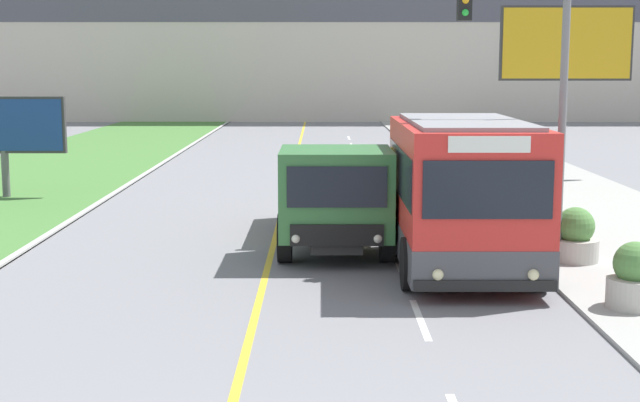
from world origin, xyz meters
name	(u,v)px	position (x,y,z in m)	size (l,w,h in m)	color
city_bus	(462,196)	(3.96, 11.20, 1.56)	(2.70, 5.38, 3.09)	red
dump_truck	(335,197)	(1.43, 13.36, 1.22)	(2.48, 6.79, 2.40)	black
traffic_light_mast	(533,75)	(5.43, 11.77, 3.96)	(2.28, 0.32, 6.24)	slate
billboard_large	(566,50)	(9.93, 25.92, 4.70)	(4.76, 0.24, 6.25)	#59595B
billboard_small	(2,128)	(-8.84, 21.41, 2.22)	(3.92, 0.24, 3.19)	#59595B
planter_round_near	(634,279)	(6.42, 8.23, 0.58)	(0.93, 0.93, 1.14)	#B7B2A8
planter_round_second	(574,237)	(6.45, 11.88, 0.58)	(1.00, 1.00, 1.14)	#B7B2A8
planter_round_third	(528,209)	(6.32, 15.53, 0.60)	(0.99, 0.99, 1.19)	#B7B2A8
planter_round_far	(500,189)	(6.36, 19.18, 0.58)	(0.93, 0.93, 1.13)	#B7B2A8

